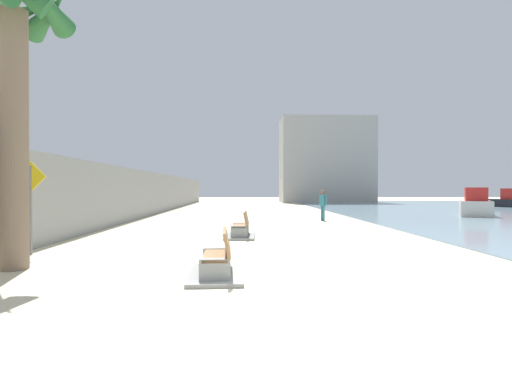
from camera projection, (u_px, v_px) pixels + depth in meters
The scene contains 9 objects.
ground_plane at pixel (256, 218), 25.39m from camera, with size 120.00×120.00×0.00m, color beige.
seawall at pixel (136, 194), 25.14m from camera, with size 0.80×64.00×2.98m, color gray.
palm_tree at pixel (12, 54), 9.09m from camera, with size 2.66×2.64×6.92m.
bench_near at pixel (217, 265), 8.41m from camera, with size 1.18×2.14×0.98m.
bench_far at pixel (241, 231), 15.17m from camera, with size 1.19×2.15×0.98m.
person_walking at pixel (323, 203), 22.90m from camera, with size 0.39×0.42×1.74m.
boat_mid_bay at pixel (475, 205), 26.77m from camera, with size 3.57×4.64×1.87m.
pedestrian_sign at pixel (31, 197), 11.16m from camera, with size 0.85×0.08×2.60m.
harbor_building at pixel (326, 161), 53.64m from camera, with size 12.00×6.00×11.15m, color #9E9E99.
Camera 1 is at (-0.77, -7.36, 1.84)m, focal length 28.27 mm.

